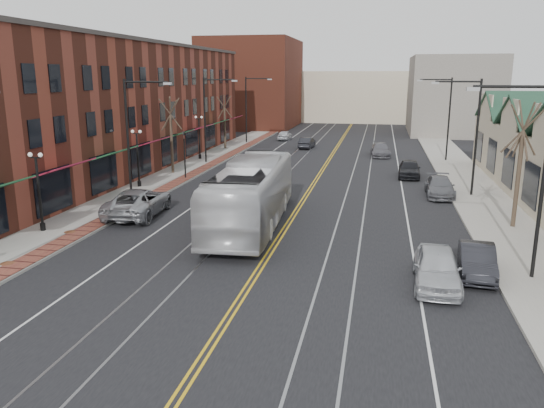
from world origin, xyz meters
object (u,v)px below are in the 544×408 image
at_px(parked_car_c, 440,187).
at_px(parked_car_d, 409,169).
at_px(parked_car_b, 477,261).
at_px(transit_bus, 251,194).
at_px(parked_car_a, 437,268).
at_px(parked_suv, 138,202).

height_order(parked_car_c, parked_car_d, parked_car_d).
relative_size(parked_car_b, parked_car_d, 0.93).
relative_size(transit_bus, parked_car_b, 3.28).
bearing_deg(parked_car_b, transit_bus, 158.63).
bearing_deg(parked_car_a, parked_car_d, 92.25).
height_order(parked_car_a, parked_car_b, parked_car_a).
bearing_deg(transit_bus, parked_car_a, 140.01).
height_order(transit_bus, parked_car_d, transit_bus).
bearing_deg(parked_car_a, transit_bus, 145.40).
xyz_separation_m(transit_bus, parked_car_d, (9.50, 16.90, -1.10)).
xyz_separation_m(parked_car_a, parked_car_c, (1.80, 17.16, -0.10)).
xyz_separation_m(transit_bus, parked_car_c, (11.30, 10.04, -1.17)).
distance_m(parked_car_a, parked_car_c, 17.26).
bearing_deg(parked_car_b, parked_car_d, 99.51).
bearing_deg(parked_suv, transit_bus, 168.58).
distance_m(parked_car_a, parked_car_b, 2.37).
relative_size(parked_car_a, parked_car_d, 1.04).
bearing_deg(parked_car_b, parked_car_a, -134.64).
height_order(transit_bus, parked_car_b, transit_bus).
bearing_deg(parked_car_a, parked_car_c, 86.26).
distance_m(transit_bus, parked_suv, 7.41).
xyz_separation_m(parked_suv, parked_car_d, (16.80, 16.10, -0.10)).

